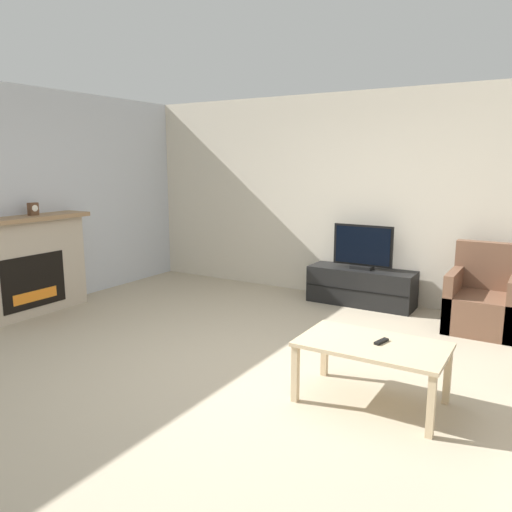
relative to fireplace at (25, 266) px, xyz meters
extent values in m
plane|color=tan|center=(3.13, -0.08, -0.60)|extent=(24.00, 24.00, 0.00)
cube|color=beige|center=(3.13, 2.80, 0.75)|extent=(12.00, 0.06, 2.70)
cube|color=silver|center=(-0.19, -0.08, 0.75)|extent=(0.06, 12.00, 2.70)
cube|color=#B7A893|center=(0.00, 0.00, -0.04)|extent=(0.32, 1.49, 1.14)
cube|color=black|center=(0.16, 0.00, -0.17)|extent=(0.01, 0.82, 0.62)
cube|color=orange|center=(0.16, 0.00, -0.34)|extent=(0.01, 0.57, 0.12)
cube|color=#93704C|center=(0.03, 0.00, 0.56)|extent=(0.44, 1.61, 0.05)
cube|color=brown|center=(0.02, 0.16, 0.66)|extent=(0.07, 0.11, 0.15)
cylinder|color=white|center=(0.05, 0.16, 0.67)|extent=(0.00, 0.08, 0.08)
cube|color=black|center=(3.26, 2.50, -0.37)|extent=(1.34, 0.45, 0.47)
cube|color=black|center=(3.26, 2.27, -0.37)|extent=(1.32, 0.01, 0.01)
cube|color=black|center=(3.26, 2.50, -0.11)|extent=(0.27, 0.18, 0.04)
cube|color=black|center=(3.26, 2.50, 0.17)|extent=(0.77, 0.03, 0.52)
cube|color=black|center=(3.26, 2.49, 0.17)|extent=(0.71, 0.01, 0.47)
cube|color=brown|center=(4.73, 2.21, -0.40)|extent=(0.70, 0.76, 0.40)
cube|color=brown|center=(4.73, 2.52, 0.06)|extent=(0.70, 0.14, 0.53)
cube|color=brown|center=(4.43, 2.21, -0.28)|extent=(0.10, 0.76, 0.64)
cube|color=#CCB289|center=(4.23, -0.04, -0.14)|extent=(1.08, 0.64, 0.03)
cube|color=#CCB289|center=(3.73, -0.32, -0.38)|extent=(0.05, 0.05, 0.45)
cube|color=#CCB289|center=(4.73, -0.32, -0.38)|extent=(0.05, 0.05, 0.45)
cube|color=#CCB289|center=(3.73, 0.24, -0.38)|extent=(0.05, 0.05, 0.45)
cube|color=#CCB289|center=(4.73, 0.24, -0.38)|extent=(0.05, 0.05, 0.45)
cube|color=black|center=(4.29, 0.00, -0.12)|extent=(0.08, 0.16, 0.02)
camera|label=1|loc=(5.32, -3.52, 1.20)|focal=35.00mm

